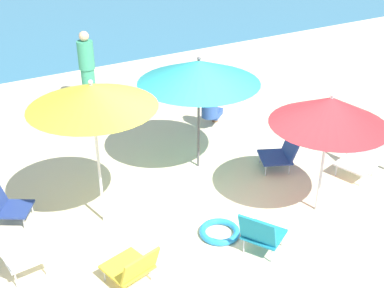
{
  "coord_description": "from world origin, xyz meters",
  "views": [
    {
      "loc": [
        -3.3,
        -4.84,
        4.22
      ],
      "look_at": [
        0.07,
        0.9,
        0.7
      ],
      "focal_mm": 46.42,
      "sensor_mm": 36.0,
      "label": 1
    }
  ],
  "objects_px": {
    "umbrella_teal": "(199,72)",
    "person_b": "(211,105)",
    "beach_chair_f": "(133,267)",
    "umbrella_yellow": "(92,96)",
    "beach_chair_a": "(13,252)",
    "umbrella_red": "(330,111)",
    "beach_chair_e": "(361,157)",
    "beach_chair_b": "(5,203)",
    "beach_chair_d": "(261,233)",
    "person_a": "(87,68)",
    "swim_ring": "(220,232)",
    "beach_chair_c": "(282,152)"
  },
  "relations": [
    {
      "from": "umbrella_yellow",
      "to": "umbrella_teal",
      "type": "bearing_deg",
      "value": 18.39
    },
    {
      "from": "umbrella_red",
      "to": "beach_chair_e",
      "type": "height_order",
      "value": "umbrella_red"
    },
    {
      "from": "beach_chair_e",
      "to": "beach_chair_f",
      "type": "xyz_separation_m",
      "value": [
        -4.23,
        -0.47,
        -0.04
      ]
    },
    {
      "from": "umbrella_yellow",
      "to": "person_b",
      "type": "relative_size",
      "value": 2.27
    },
    {
      "from": "beach_chair_d",
      "to": "person_b",
      "type": "distance_m",
      "value": 3.76
    },
    {
      "from": "umbrella_teal",
      "to": "beach_chair_a",
      "type": "bearing_deg",
      "value": -160.88
    },
    {
      "from": "beach_chair_f",
      "to": "beach_chair_c",
      "type": "bearing_deg",
      "value": -83.25
    },
    {
      "from": "beach_chair_b",
      "to": "person_a",
      "type": "bearing_deg",
      "value": 86.21
    },
    {
      "from": "umbrella_teal",
      "to": "beach_chair_c",
      "type": "height_order",
      "value": "umbrella_teal"
    },
    {
      "from": "umbrella_red",
      "to": "beach_chair_f",
      "type": "height_order",
      "value": "umbrella_red"
    },
    {
      "from": "beach_chair_a",
      "to": "beach_chair_f",
      "type": "relative_size",
      "value": 0.92
    },
    {
      "from": "beach_chair_b",
      "to": "person_b",
      "type": "bearing_deg",
      "value": 47.13
    },
    {
      "from": "umbrella_teal",
      "to": "beach_chair_d",
      "type": "bearing_deg",
      "value": -101.61
    },
    {
      "from": "umbrella_yellow",
      "to": "beach_chair_d",
      "type": "xyz_separation_m",
      "value": [
        1.45,
        -1.67,
        -1.56
      ]
    },
    {
      "from": "beach_chair_b",
      "to": "beach_chair_e",
      "type": "bearing_deg",
      "value": 15.13
    },
    {
      "from": "umbrella_teal",
      "to": "swim_ring",
      "type": "height_order",
      "value": "umbrella_teal"
    },
    {
      "from": "person_a",
      "to": "umbrella_red",
      "type": "bearing_deg",
      "value": 16.86
    },
    {
      "from": "beach_chair_c",
      "to": "beach_chair_f",
      "type": "bearing_deg",
      "value": 45.47
    },
    {
      "from": "beach_chair_c",
      "to": "beach_chair_d",
      "type": "bearing_deg",
      "value": 68.24
    },
    {
      "from": "beach_chair_b",
      "to": "person_a",
      "type": "relative_size",
      "value": 0.45
    },
    {
      "from": "beach_chair_d",
      "to": "person_a",
      "type": "relative_size",
      "value": 0.46
    },
    {
      "from": "umbrella_yellow",
      "to": "swim_ring",
      "type": "distance_m",
      "value": 2.47
    },
    {
      "from": "beach_chair_a",
      "to": "swim_ring",
      "type": "xyz_separation_m",
      "value": [
        2.54,
        -0.6,
        -0.29
      ]
    },
    {
      "from": "beach_chair_f",
      "to": "person_b",
      "type": "bearing_deg",
      "value": -58.26
    },
    {
      "from": "beach_chair_f",
      "to": "person_b",
      "type": "distance_m",
      "value": 4.4
    },
    {
      "from": "umbrella_red",
      "to": "beach_chair_a",
      "type": "distance_m",
      "value": 4.34
    },
    {
      "from": "umbrella_teal",
      "to": "beach_chair_c",
      "type": "distance_m",
      "value": 1.93
    },
    {
      "from": "beach_chair_e",
      "to": "swim_ring",
      "type": "bearing_deg",
      "value": -10.2
    },
    {
      "from": "beach_chair_a",
      "to": "person_b",
      "type": "distance_m",
      "value": 4.78
    },
    {
      "from": "beach_chair_b",
      "to": "beach_chair_f",
      "type": "bearing_deg",
      "value": -32.02
    },
    {
      "from": "umbrella_teal",
      "to": "beach_chair_b",
      "type": "relative_size",
      "value": 2.75
    },
    {
      "from": "beach_chair_f",
      "to": "swim_ring",
      "type": "distance_m",
      "value": 1.44
    },
    {
      "from": "umbrella_yellow",
      "to": "swim_ring",
      "type": "height_order",
      "value": "umbrella_yellow"
    },
    {
      "from": "beach_chair_d",
      "to": "umbrella_teal",
      "type": "bearing_deg",
      "value": 49.06
    },
    {
      "from": "person_a",
      "to": "swim_ring",
      "type": "distance_m",
      "value": 5.28
    },
    {
      "from": "umbrella_teal",
      "to": "person_b",
      "type": "height_order",
      "value": "umbrella_teal"
    },
    {
      "from": "umbrella_red",
      "to": "beach_chair_c",
      "type": "relative_size",
      "value": 2.43
    },
    {
      "from": "beach_chair_d",
      "to": "swim_ring",
      "type": "relative_size",
      "value": 1.29
    },
    {
      "from": "umbrella_yellow",
      "to": "beach_chair_a",
      "type": "distance_m",
      "value": 2.09
    },
    {
      "from": "umbrella_red",
      "to": "beach_chair_d",
      "type": "relative_size",
      "value": 2.54
    },
    {
      "from": "umbrella_yellow",
      "to": "person_b",
      "type": "distance_m",
      "value": 3.69
    },
    {
      "from": "person_a",
      "to": "person_b",
      "type": "relative_size",
      "value": 1.68
    },
    {
      "from": "umbrella_yellow",
      "to": "beach_chair_d",
      "type": "distance_m",
      "value": 2.71
    },
    {
      "from": "beach_chair_b",
      "to": "beach_chair_d",
      "type": "height_order",
      "value": "beach_chair_d"
    },
    {
      "from": "umbrella_yellow",
      "to": "person_b",
      "type": "xyz_separation_m",
      "value": [
        2.89,
        1.79,
        -1.42
      ]
    },
    {
      "from": "umbrella_teal",
      "to": "beach_chair_a",
      "type": "height_order",
      "value": "umbrella_teal"
    },
    {
      "from": "swim_ring",
      "to": "umbrella_yellow",
      "type": "bearing_deg",
      "value": 138.76
    },
    {
      "from": "beach_chair_c",
      "to": "umbrella_red",
      "type": "bearing_deg",
      "value": 99.69
    },
    {
      "from": "umbrella_yellow",
      "to": "swim_ring",
      "type": "relative_size",
      "value": 3.79
    },
    {
      "from": "umbrella_teal",
      "to": "swim_ring",
      "type": "xyz_separation_m",
      "value": [
        -0.7,
        -1.72,
        -1.62
      ]
    }
  ]
}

